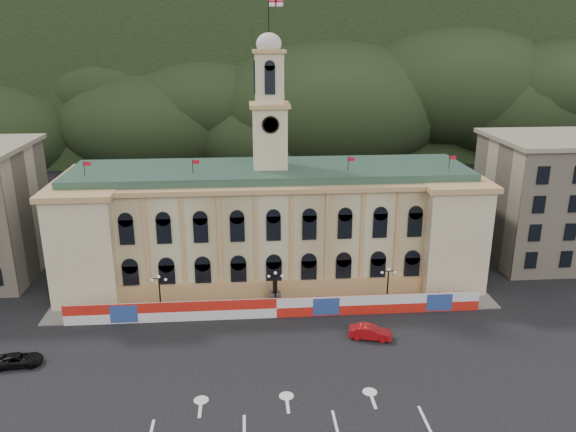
{
  "coord_description": "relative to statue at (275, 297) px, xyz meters",
  "views": [
    {
      "loc": [
        -3.42,
        -45.5,
        32.59
      ],
      "look_at": [
        1.62,
        18.0,
        11.86
      ],
      "focal_mm": 35.0,
      "sensor_mm": 36.0,
      "label": 1
    }
  ],
  "objects": [
    {
      "name": "lamp_center",
      "position": [
        0.0,
        -1.0,
        1.89
      ],
      "size": [
        1.96,
        0.44,
        5.15
      ],
      "color": "black",
      "rests_on": "ground"
    },
    {
      "name": "city_hall",
      "position": [
        0.0,
        9.63,
        6.66
      ],
      "size": [
        56.2,
        17.6,
        37.1
      ],
      "color": "beige",
      "rests_on": "ground"
    },
    {
      "name": "red_sedan",
      "position": [
        10.17,
        -8.75,
        -0.4
      ],
      "size": [
        4.01,
        5.58,
        1.57
      ],
      "primitive_type": "imported",
      "rotation": [
        0.0,
        0.0,
        1.31
      ],
      "color": "#A10B10",
      "rests_on": "ground"
    },
    {
      "name": "black_suv",
      "position": [
        -27.09,
        -11.19,
        -0.54
      ],
      "size": [
        2.93,
        5.03,
        1.3
      ],
      "primitive_type": "imported",
      "rotation": [
        0.0,
        0.0,
        1.65
      ],
      "color": "black",
      "rests_on": "ground"
    },
    {
      "name": "lamp_right",
      "position": [
        14.0,
        -1.0,
        1.89
      ],
      "size": [
        1.96,
        0.44,
        5.15
      ],
      "color": "black",
      "rests_on": "ground"
    },
    {
      "name": "pavement",
      "position": [
        0.0,
        -0.25,
        -1.11
      ],
      "size": [
        56.0,
        5.5,
        0.16
      ],
      "primitive_type": "cube",
      "color": "slate",
      "rests_on": "ground"
    },
    {
      "name": "statue",
      "position": [
        0.0,
        0.0,
        0.0
      ],
      "size": [
        1.4,
        1.4,
        3.72
      ],
      "color": "#595651",
      "rests_on": "ground"
    },
    {
      "name": "lane_markings",
      "position": [
        0.0,
        -23.0,
        -1.18
      ],
      "size": [
        26.0,
        10.0,
        0.02
      ],
      "primitive_type": null,
      "color": "white",
      "rests_on": "ground"
    },
    {
      "name": "lamp_left",
      "position": [
        -14.0,
        -1.0,
        1.89
      ],
      "size": [
        1.96,
        0.44,
        5.15
      ],
      "color": "black",
      "rests_on": "ground"
    },
    {
      "name": "ground",
      "position": [
        0.0,
        -18.0,
        -1.19
      ],
      "size": [
        260.0,
        260.0,
        0.0
      ],
      "primitive_type": "plane",
      "color": "black",
      "rests_on": "ground"
    },
    {
      "name": "hoarding_fence",
      "position": [
        0.06,
        -2.93,
        0.06
      ],
      "size": [
        50.0,
        0.44,
        2.5
      ],
      "color": "red",
      "rests_on": "ground"
    },
    {
      "name": "side_building_right",
      "position": [
        43.0,
        12.93,
        8.14
      ],
      "size": [
        21.0,
        17.0,
        18.6
      ],
      "color": "#BDAC92",
      "rests_on": "ground"
    },
    {
      "name": "hill_ridge",
      "position": [
        0.03,
        103.99,
        18.3
      ],
      "size": [
        230.0,
        80.0,
        64.0
      ],
      "color": "black",
      "rests_on": "ground"
    }
  ]
}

